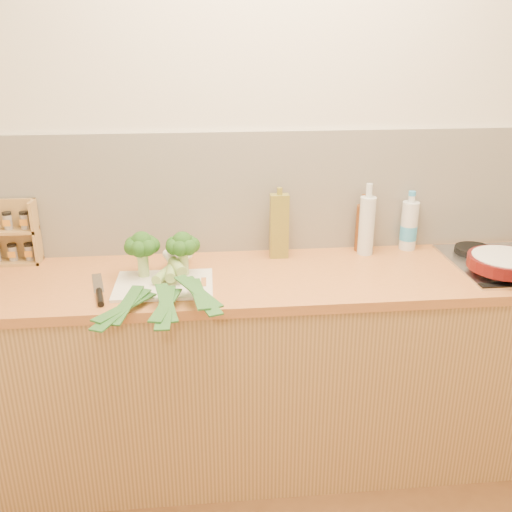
{
  "coord_description": "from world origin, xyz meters",
  "views": [
    {
      "loc": [
        -0.34,
        -0.96,
        1.81
      ],
      "look_at": [
        -0.13,
        1.1,
        1.02
      ],
      "focal_mm": 40.0,
      "sensor_mm": 36.0,
      "label": 1
    }
  ],
  "objects": [
    {
      "name": "leek_back",
      "position": [
        -0.41,
        1.06,
        0.97
      ],
      "size": [
        0.23,
        0.61,
        0.04
      ],
      "rotation": [
        0.0,
        0.0,
        0.3
      ],
      "color": "white",
      "rests_on": "chopping_board"
    },
    {
      "name": "oil_tin",
      "position": [
        -0.0,
        1.39,
        1.05
      ],
      "size": [
        0.08,
        0.05,
        0.32
      ],
      "color": "olive",
      "rests_on": "counter"
    },
    {
      "name": "counter",
      "position": [
        0.0,
        1.2,
        0.45
      ],
      "size": [
        3.2,
        0.62,
        0.9
      ],
      "color": "tan",
      "rests_on": "ground"
    },
    {
      "name": "broccoli_right",
      "position": [
        -0.42,
        1.21,
        1.03
      ],
      "size": [
        0.14,
        0.14,
        0.18
      ],
      "color": "#A3C472",
      "rests_on": "chopping_board"
    },
    {
      "name": "water_bottle",
      "position": [
        0.6,
        1.44,
        1.01
      ],
      "size": [
        0.08,
        0.08,
        0.25
      ],
      "color": "silver",
      "rests_on": "counter"
    },
    {
      "name": "skillet",
      "position": [
        0.88,
        1.07,
        0.96
      ],
      "size": [
        0.42,
        0.3,
        0.05
      ],
      "rotation": [
        0.0,
        0.0,
        -0.33
      ],
      "color": "#500E0D",
      "rests_on": "gas_hob"
    },
    {
      "name": "amber_bottle",
      "position": [
        0.39,
        1.44,
        1.01
      ],
      "size": [
        0.06,
        0.06,
        0.26
      ],
      "color": "#603212",
      "rests_on": "counter"
    },
    {
      "name": "chopping_board",
      "position": [
        -0.49,
        1.12,
        0.91
      ],
      "size": [
        0.39,
        0.29,
        0.01
      ],
      "primitive_type": "cube",
      "rotation": [
        0.0,
        0.0,
        -0.02
      ],
      "color": "beige",
      "rests_on": "counter"
    },
    {
      "name": "room_shell",
      "position": [
        0.0,
        1.49,
        1.17
      ],
      "size": [
        3.5,
        3.5,
        3.5
      ],
      "color": "beige",
      "rests_on": "ground"
    },
    {
      "name": "spice_rack",
      "position": [
        -1.15,
        1.44,
        1.02
      ],
      "size": [
        0.23,
        0.09,
        0.28
      ],
      "color": "tan",
      "rests_on": "counter"
    },
    {
      "name": "leek_mid",
      "position": [
        -0.46,
        1.08,
        0.95
      ],
      "size": [
        0.1,
        0.7,
        0.04
      ],
      "rotation": [
        0.0,
        0.0,
        -0.02
      ],
      "color": "white",
      "rests_on": "chopping_board"
    },
    {
      "name": "chefs_knife",
      "position": [
        -0.73,
        1.05,
        0.91
      ],
      "size": [
        0.1,
        0.32,
        0.02
      ],
      "rotation": [
        0.0,
        0.0,
        0.21
      ],
      "color": "silver",
      "rests_on": "counter"
    },
    {
      "name": "glass_bottle",
      "position": [
        0.39,
        1.39,
        1.04
      ],
      "size": [
        0.07,
        0.07,
        0.32
      ],
      "color": "silver",
      "rests_on": "counter"
    },
    {
      "name": "broccoli_left",
      "position": [
        -0.58,
        1.2,
        1.04
      ],
      "size": [
        0.14,
        0.14,
        0.19
      ],
      "color": "#A3C472",
      "rests_on": "chopping_board"
    },
    {
      "name": "leek_front",
      "position": [
        -0.51,
        1.11,
        0.93
      ],
      "size": [
        0.33,
        0.69,
        0.04
      ],
      "rotation": [
        0.0,
        0.0,
        -0.41
      ],
      "color": "white",
      "rests_on": "chopping_board"
    }
  ]
}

